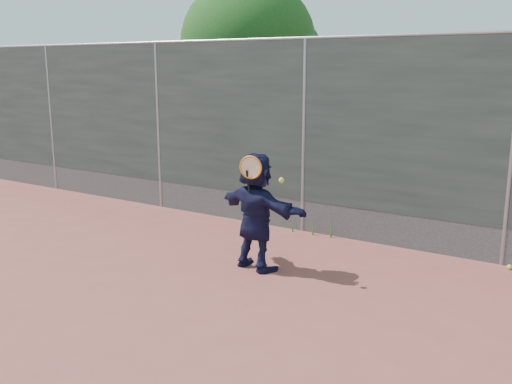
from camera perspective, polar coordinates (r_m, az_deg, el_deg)
The scene contains 7 objects.
ground at distance 6.52m, azimuth -10.24°, elevation -11.12°, with size 80.00×80.00×0.00m, color #9E4C42.
player at distance 7.31m, azimuth 0.00°, elevation -1.96°, with size 1.42×0.45×1.53m, color #131435.
ball_ground at distance 8.16m, azimuth 24.02°, elevation -6.87°, with size 0.07×0.07×0.07m, color #C9D830.
fence at distance 8.91m, azimuth 4.82°, elevation 5.96°, with size 20.00×0.06×3.03m.
swing_action at distance 6.97m, azimuth -0.24°, elevation 2.21°, with size 0.61×0.13×0.51m.
tree_left at distance 12.93m, azimuth -0.07°, elevation 14.03°, with size 3.15×3.00×4.53m.
weed_clump at distance 8.96m, azimuth 5.98°, elevation -3.48°, with size 0.68×0.07×0.30m.
Camera 1 is at (4.12, -4.34, 2.59)m, focal length 40.00 mm.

